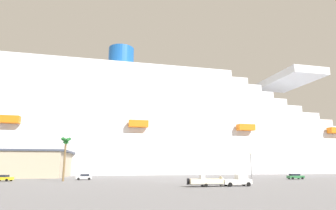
{
  "coord_description": "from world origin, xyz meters",
  "views": [
    {
      "loc": [
        -7.5,
        -72.21,
        3.94
      ],
      "look_at": [
        5.73,
        37.98,
        27.87
      ],
      "focal_mm": 29.95,
      "sensor_mm": 36.0,
      "label": 1
    }
  ],
  "objects_px": {
    "cruise_ship": "(176,133)",
    "street_lamp": "(251,162)",
    "pickup_truck": "(238,181)",
    "parked_car_yellow_taxi": "(3,178)",
    "palm_tree": "(66,146)",
    "parked_car_silver_sedan": "(84,177)",
    "parked_car_green_wagon": "(295,176)",
    "small_boat_on_trailer": "(209,181)"
  },
  "relations": [
    {
      "from": "pickup_truck",
      "to": "palm_tree",
      "type": "height_order",
      "value": "palm_tree"
    },
    {
      "from": "pickup_truck",
      "to": "street_lamp",
      "type": "distance_m",
      "value": 24.24
    },
    {
      "from": "parked_car_green_wagon",
      "to": "parked_car_silver_sedan",
      "type": "height_order",
      "value": "same"
    },
    {
      "from": "cruise_ship",
      "to": "street_lamp",
      "type": "distance_m",
      "value": 64.73
    },
    {
      "from": "small_boat_on_trailer",
      "to": "pickup_truck",
      "type": "bearing_deg",
      "value": 5.42
    },
    {
      "from": "pickup_truck",
      "to": "small_boat_on_trailer",
      "type": "relative_size",
      "value": 0.64
    },
    {
      "from": "cruise_ship",
      "to": "pickup_truck",
      "type": "relative_size",
      "value": 44.11
    },
    {
      "from": "cruise_ship",
      "to": "street_lamp",
      "type": "xyz_separation_m",
      "value": [
        11.24,
        -62.03,
        -14.67
      ]
    },
    {
      "from": "cruise_ship",
      "to": "parked_car_yellow_taxi",
      "type": "bearing_deg",
      "value": -131.8
    },
    {
      "from": "cruise_ship",
      "to": "small_boat_on_trailer",
      "type": "distance_m",
      "value": 85.7
    },
    {
      "from": "small_boat_on_trailer",
      "to": "street_lamp",
      "type": "distance_m",
      "value": 27.93
    },
    {
      "from": "pickup_truck",
      "to": "parked_car_silver_sedan",
      "type": "xyz_separation_m",
      "value": [
        -33.49,
        27.72,
        -0.21
      ]
    },
    {
      "from": "pickup_truck",
      "to": "small_boat_on_trailer",
      "type": "distance_m",
      "value": 5.79
    },
    {
      "from": "street_lamp",
      "to": "parked_car_silver_sedan",
      "type": "bearing_deg",
      "value": 171.36
    },
    {
      "from": "cruise_ship",
      "to": "palm_tree",
      "type": "bearing_deg",
      "value": -121.84
    },
    {
      "from": "small_boat_on_trailer",
      "to": "street_lamp",
      "type": "xyz_separation_m",
      "value": [
        17.52,
        21.4,
        3.89
      ]
    },
    {
      "from": "palm_tree",
      "to": "parked_car_silver_sedan",
      "type": "bearing_deg",
      "value": 56.55
    },
    {
      "from": "cruise_ship",
      "to": "parked_car_silver_sedan",
      "type": "bearing_deg",
      "value": -121.66
    },
    {
      "from": "cruise_ship",
      "to": "palm_tree",
      "type": "xyz_separation_m",
      "value": [
        -38.13,
        -61.4,
        -10.75
      ]
    },
    {
      "from": "palm_tree",
      "to": "parked_car_silver_sedan",
      "type": "xyz_separation_m",
      "value": [
        4.12,
        6.24,
        -7.94
      ]
    },
    {
      "from": "cruise_ship",
      "to": "small_boat_on_trailer",
      "type": "bearing_deg",
      "value": -94.31
    },
    {
      "from": "pickup_truck",
      "to": "parked_car_yellow_taxi",
      "type": "relative_size",
      "value": 1.21
    },
    {
      "from": "street_lamp",
      "to": "parked_car_yellow_taxi",
      "type": "bearing_deg",
      "value": 177.75
    },
    {
      "from": "cruise_ship",
      "to": "parked_car_yellow_taxi",
      "type": "xyz_separation_m",
      "value": [
        -53.21,
        -59.5,
        -18.69
      ]
    },
    {
      "from": "cruise_ship",
      "to": "parked_car_green_wagon",
      "type": "relative_size",
      "value": 54.21
    },
    {
      "from": "small_boat_on_trailer",
      "to": "parked_car_yellow_taxi",
      "type": "relative_size",
      "value": 1.87
    },
    {
      "from": "cruise_ship",
      "to": "small_boat_on_trailer",
      "type": "relative_size",
      "value": 28.42
    },
    {
      "from": "palm_tree",
      "to": "street_lamp",
      "type": "xyz_separation_m",
      "value": [
        49.37,
        -0.63,
        -3.92
      ]
    },
    {
      "from": "palm_tree",
      "to": "street_lamp",
      "type": "bearing_deg",
      "value": -0.74
    },
    {
      "from": "parked_car_silver_sedan",
      "to": "palm_tree",
      "type": "bearing_deg",
      "value": -123.45
    },
    {
      "from": "palm_tree",
      "to": "parked_car_green_wagon",
      "type": "relative_size",
      "value": 2.36
    },
    {
      "from": "parked_car_green_wagon",
      "to": "parked_car_silver_sedan",
      "type": "relative_size",
      "value": 1.05
    },
    {
      "from": "cruise_ship",
      "to": "parked_car_green_wagon",
      "type": "xyz_separation_m",
      "value": [
        25.78,
        -58.62,
        -18.69
      ]
    },
    {
      "from": "pickup_truck",
      "to": "street_lamp",
      "type": "height_order",
      "value": "street_lamp"
    },
    {
      "from": "palm_tree",
      "to": "parked_car_yellow_taxi",
      "type": "height_order",
      "value": "palm_tree"
    },
    {
      "from": "parked_car_yellow_taxi",
      "to": "parked_car_green_wagon",
      "type": "bearing_deg",
      "value": 0.64
    },
    {
      "from": "small_boat_on_trailer",
      "to": "parked_car_silver_sedan",
      "type": "xyz_separation_m",
      "value": [
        -27.73,
        28.27,
        -0.12
      ]
    },
    {
      "from": "palm_tree",
      "to": "street_lamp",
      "type": "relative_size",
      "value": 1.5
    },
    {
      "from": "small_boat_on_trailer",
      "to": "street_lamp",
      "type": "relative_size",
      "value": 1.21
    },
    {
      "from": "cruise_ship",
      "to": "street_lamp",
      "type": "height_order",
      "value": "cruise_ship"
    },
    {
      "from": "parked_car_yellow_taxi",
      "to": "parked_car_silver_sedan",
      "type": "height_order",
      "value": "same"
    },
    {
      "from": "pickup_truck",
      "to": "parked_car_green_wagon",
      "type": "bearing_deg",
      "value": 42.69
    }
  ]
}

